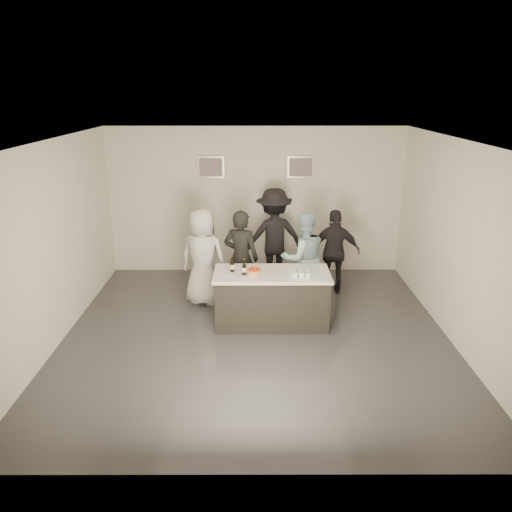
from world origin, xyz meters
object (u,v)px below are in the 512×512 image
Objects in this scene: beer_bottle_b at (244,267)px; person_main_blue at (303,258)px; cake at (254,272)px; person_guest_right at (335,252)px; beer_bottle_a at (232,264)px; person_main_black at (241,258)px; bar_counter at (272,298)px; person_guest_back at (274,236)px; person_guest_left at (203,257)px.

person_main_blue is (1.03, 0.96, -0.18)m from beer_bottle_b.
person_guest_right is at bearing 44.11° from cake.
person_main_black is at bearing 81.63° from beer_bottle_a.
person_guest_right is at bearing -155.40° from person_main_blue.
cake is 0.38m from beer_bottle_a.
bar_counter is at bearing 13.37° from beer_bottle_b.
beer_bottle_b is at bearing 63.71° from person_guest_back.
person_main_black reaches higher than person_main_blue.
cake is 0.89× the size of beer_bottle_b.
beer_bottle_a is at bearing 176.90° from bar_counter.
cake is 0.18m from beer_bottle_b.
person_guest_right is at bearing 35.54° from beer_bottle_a.
bar_counter is at bearing 138.89° from person_main_black.
person_main_black is (-0.08, 0.94, -0.17)m from beer_bottle_b.
bar_counter is 0.57m from cake.
beer_bottle_a is 2.28m from person_guest_right.
person_guest_right reaches higher than beer_bottle_b.
beer_bottle_a is at bearing 144.09° from beer_bottle_b.
person_guest_back reaches higher than beer_bottle_b.
beer_bottle_b is at bearing 145.29° from person_guest_left.
person_main_black is at bearing -12.94° from person_main_blue.
beer_bottle_a is 0.24m from beer_bottle_b.
bar_counter is 0.98× the size of person_guest_back.
person_main_black is 1.81m from person_guest_right.
beer_bottle_a is at bearing 37.91° from person_guest_right.
cake is at bearing 120.97° from person_main_black.
person_guest_right reaches higher than beer_bottle_a.
bar_counter is 7.15× the size of beer_bottle_b.
person_main_blue is 0.97× the size of person_guest_left.
person_main_black is (0.12, 0.80, -0.17)m from beer_bottle_a.
person_main_black is 0.67m from person_guest_left.
person_main_blue is at bearing 43.04° from beer_bottle_b.
person_main_black is at bearing 19.15° from person_guest_right.
bar_counter is at bearing 161.69° from person_guest_left.
person_guest_left is 1.64m from person_guest_back.
person_guest_right is (1.21, 1.36, 0.35)m from bar_counter.
person_guest_back is (0.54, 1.98, -0.08)m from beer_bottle_b.
person_main_blue is at bearing 33.89° from beer_bottle_a.
beer_bottle_b is (0.19, -0.14, 0.00)m from beer_bottle_a.
person_guest_left is at bearing 14.83° from person_main_black.
bar_counter is 0.74m from beer_bottle_b.
cake is 2.01m from person_guest_back.
person_guest_left reaches higher than beer_bottle_b.
cake is 1.32m from person_guest_left.
cake is 0.96m from person_main_black.
person_guest_right is (1.73, 0.52, -0.06)m from person_main_black.
person_guest_left is at bearing 14.04° from person_guest_right.
person_guest_back is (0.10, 1.88, 0.50)m from bar_counter.
person_main_blue is at bearing 55.62° from bar_counter.
person_main_blue is (1.22, 0.82, -0.18)m from beer_bottle_a.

